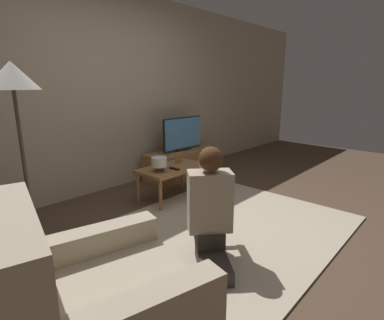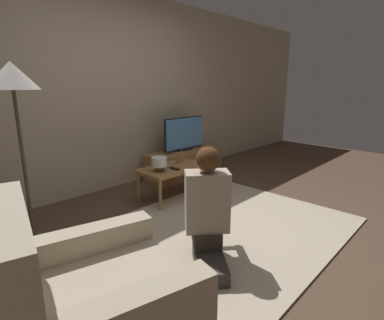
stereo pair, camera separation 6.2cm
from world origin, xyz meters
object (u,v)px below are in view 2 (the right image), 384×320
(tv, at_px, (184,134))
(armchair, at_px, (93,313))
(coffee_table, at_px, (173,170))
(table_lamp, at_px, (159,163))
(floor_lamp, at_px, (13,89))
(person_kneeling, at_px, (207,207))

(tv, distance_m, armchair, 3.34)
(coffee_table, xyz_separation_m, table_lamp, (-0.24, -0.03, 0.15))
(floor_lamp, bearing_deg, armchair, -98.72)
(tv, bearing_deg, coffee_table, -143.44)
(coffee_table, distance_m, armchair, 2.34)
(tv, relative_size, floor_lamp, 0.50)
(tv, bearing_deg, person_kneeling, -130.76)
(tv, xyz_separation_m, armchair, (-2.65, -2.00, -0.37))
(coffee_table, relative_size, floor_lamp, 0.54)
(tv, relative_size, coffee_table, 0.93)
(coffee_table, distance_m, floor_lamp, 1.91)
(floor_lamp, distance_m, person_kneeling, 1.81)
(coffee_table, xyz_separation_m, armchair, (-1.86, -1.41, -0.06))
(tv, distance_m, person_kneeling, 2.39)
(table_lamp, bearing_deg, tv, 30.80)
(armchair, bearing_deg, floor_lamp, 5.34)
(tv, relative_size, person_kneeling, 0.85)
(person_kneeling, distance_m, table_lamp, 1.30)
(coffee_table, relative_size, table_lamp, 4.71)
(person_kneeling, bearing_deg, tv, -89.95)
(coffee_table, xyz_separation_m, floor_lamp, (-1.63, 0.10, 1.00))
(floor_lamp, xyz_separation_m, table_lamp, (1.38, -0.13, -0.85))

